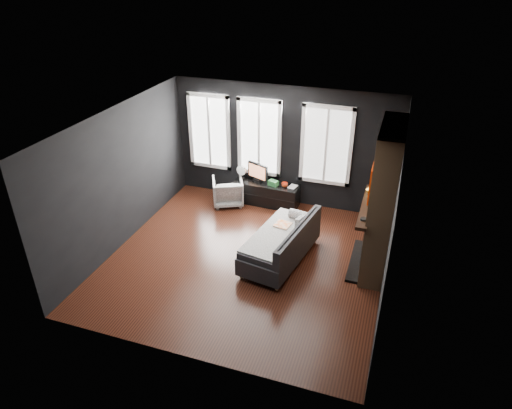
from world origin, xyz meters
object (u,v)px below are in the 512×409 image
(media_console, at_px, (266,193))
(book, at_px, (289,182))
(mug, at_px, (285,184))
(sofa, at_px, (280,241))
(mantel_vase, at_px, (371,190))
(armchair, at_px, (228,190))
(monitor, at_px, (258,171))

(media_console, xyz_separation_m, book, (0.53, 0.02, 0.37))
(media_console, height_order, mug, mug)
(sofa, height_order, mug, sofa)
(book, relative_size, mantel_vase, 1.35)
(mantel_vase, bearing_deg, media_console, 153.14)
(sofa, height_order, armchair, sofa)
(monitor, bearing_deg, mantel_vase, -2.70)
(mug, relative_size, mantel_vase, 0.79)
(media_console, height_order, book, book)
(media_console, relative_size, mug, 11.01)
(monitor, distance_m, book, 0.76)
(sofa, distance_m, mantel_vase, 1.89)
(book, bearing_deg, monitor, 179.26)
(monitor, height_order, mug, monitor)
(media_console, height_order, monitor, monitor)
(monitor, xyz_separation_m, mantel_vase, (2.57, -1.22, 0.55))
(mug, bearing_deg, armchair, -169.15)
(sofa, relative_size, monitor, 3.39)
(mug, height_order, book, book)
(sofa, bearing_deg, mantel_vase, 39.17)
(media_console, bearing_deg, book, 4.70)
(armchair, height_order, monitor, monitor)
(sofa, bearing_deg, armchair, 145.19)
(armchair, relative_size, mantel_vase, 4.01)
(armchair, bearing_deg, monitor, -178.02)
(sofa, bearing_deg, monitor, 128.70)
(mantel_vase, bearing_deg, book, 146.48)
(mantel_vase, bearing_deg, monitor, 154.64)
(mug, relative_size, book, 0.59)
(sofa, distance_m, armchair, 2.44)
(media_console, bearing_deg, armchair, -158.12)
(sofa, xyz_separation_m, mantel_vase, (1.45, 0.81, 0.91))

